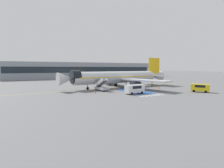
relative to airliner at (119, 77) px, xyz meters
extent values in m
plane|color=slate|center=(-0.58, -0.30, -3.48)|extent=(600.00, 600.00, 0.00)
cube|color=gold|center=(-0.67, -0.08, -3.48)|extent=(74.74, 9.04, 0.01)
cube|color=#2856A8|center=(-0.67, -10.76, -3.48)|extent=(6.42, 12.81, 0.01)
cube|color=silver|center=(-4.27, -18.51, -3.48)|extent=(0.44, 3.60, 0.01)
cube|color=silver|center=(-3.07, -18.51, -3.48)|extent=(0.44, 3.60, 0.01)
cube|color=silver|center=(-1.87, -18.51, -3.48)|extent=(0.44, 3.60, 0.01)
cube|color=silver|center=(-0.67, -18.51, -3.48)|extent=(0.44, 3.60, 0.01)
cube|color=silver|center=(0.53, -18.51, -3.48)|extent=(0.44, 3.60, 0.01)
cube|color=silver|center=(1.73, -18.51, -3.48)|extent=(0.44, 3.60, 0.01)
cylinder|color=silver|center=(-0.67, -0.08, 0.04)|extent=(31.49, 7.63, 3.99)
cone|color=silver|center=(-18.36, -2.17, 0.04)|extent=(4.82, 4.40, 3.91)
cone|color=silver|center=(17.82, 2.11, 0.04)|extent=(6.39, 4.51, 3.83)
cylinder|color=black|center=(-15.39, -1.82, 0.53)|extent=(2.85, 4.28, 4.03)
cube|color=#EAB214|center=(-0.67, -0.08, 0.23)|extent=(29.02, 7.42, 0.24)
cube|color=silver|center=(3.81, -8.81, -0.56)|extent=(9.11, 18.23, 0.44)
cylinder|color=#38383D|center=(1.95, -7.45, -1.93)|extent=(3.13, 2.55, 2.23)
cube|color=silver|center=(1.65, 9.46, -0.56)|extent=(5.17, 17.70, 0.44)
cylinder|color=#38383D|center=(0.16, 7.70, -1.93)|extent=(3.13, 2.55, 2.23)
cube|color=#EAB214|center=(16.92, 2.00, 4.06)|extent=(5.59, 1.01, 6.06)
cube|color=silver|center=(16.78, -1.83, 0.23)|extent=(4.32, 6.76, 0.24)
cube|color=silver|center=(15.89, 5.70, 0.23)|extent=(4.32, 6.76, 0.24)
cylinder|color=#38383D|center=(-11.53, -1.36, -1.71)|extent=(0.20, 0.20, 2.70)
cylinder|color=black|center=(-11.53, -1.36, -3.06)|extent=(0.87, 0.38, 0.84)
cylinder|color=#38383D|center=(1.27, -2.97, -1.75)|extent=(0.24, 0.24, 2.37)
cylinder|color=black|center=(1.27, -2.97, -2.93)|extent=(1.16, 0.73, 1.10)
cylinder|color=#38383D|center=(0.54, 3.18, -1.75)|extent=(0.24, 0.24, 2.37)
cylinder|color=black|center=(0.54, 3.18, -2.93)|extent=(1.16, 0.73, 1.10)
cube|color=#ADB2BA|center=(-8.66, -5.65, -2.78)|extent=(2.75, 5.03, 0.70)
cylinder|color=black|center=(-9.79, -4.09, -3.13)|extent=(0.30, 0.72, 0.70)
cylinder|color=black|center=(-7.93, -3.87, -3.13)|extent=(0.30, 0.72, 0.70)
cylinder|color=black|center=(-9.39, -7.43, -3.13)|extent=(0.30, 0.72, 0.70)
cylinder|color=black|center=(-7.53, -7.21, -3.13)|extent=(0.30, 0.72, 0.70)
cube|color=#4C4C51|center=(-8.66, -5.65, -1.42)|extent=(1.91, 4.29, 2.16)
cube|color=#4C4C51|center=(-8.93, -3.39, -0.41)|extent=(1.77, 1.29, 0.12)
cube|color=silver|center=(-9.42, -5.74, -0.95)|extent=(0.59, 4.48, 2.87)
cube|color=silver|center=(-7.90, -5.56, -0.95)|extent=(0.59, 4.48, 2.87)
cube|color=#38383D|center=(5.47, 20.25, -2.70)|extent=(3.57, 9.98, 0.60)
cube|color=silver|center=(4.94, 25.00, -2.20)|extent=(2.60, 2.42, 1.60)
cube|color=black|center=(4.82, 26.08, -1.88)|extent=(1.99, 0.26, 0.70)
cylinder|color=#B7BCC4|center=(5.51, 19.82, -1.35)|extent=(2.84, 6.92, 2.11)
cylinder|color=gold|center=(5.51, 19.82, -1.35)|extent=(2.17, 0.59, 2.15)
cylinder|color=black|center=(3.80, 24.43, -3.00)|extent=(0.38, 0.99, 0.96)
cylinder|color=black|center=(6.16, 24.70, -3.00)|extent=(0.38, 0.99, 0.96)
cylinder|color=black|center=(4.35, 19.58, -3.00)|extent=(0.38, 0.99, 0.96)
cylinder|color=black|center=(6.71, 19.84, -3.00)|extent=(0.38, 0.99, 0.96)
cylinder|color=black|center=(4.65, 16.89, -3.00)|extent=(0.38, 0.99, 0.96)
cylinder|color=black|center=(7.01, 17.15, -3.00)|extent=(0.38, 0.99, 0.96)
cube|color=yellow|center=(14.62, -20.33, -2.22)|extent=(4.19, 4.86, 1.90)
cube|color=black|center=(14.62, -20.33, -1.80)|extent=(3.01, 3.17, 0.68)
cylinder|color=black|center=(13.09, -19.64, -3.16)|extent=(0.53, 0.64, 0.64)
cylinder|color=black|center=(14.47, -18.66, -3.16)|extent=(0.53, 0.64, 0.64)
cylinder|color=black|center=(14.76, -22.00, -3.16)|extent=(0.53, 0.64, 0.64)
cylinder|color=black|center=(16.14, -21.02, -3.16)|extent=(0.53, 0.64, 0.64)
cube|color=silver|center=(-3.41, -15.20, -2.15)|extent=(5.41, 2.34, 2.02)
cube|color=black|center=(-3.41, -15.20, -1.71)|extent=(3.06, 2.14, 0.73)
cylinder|color=black|center=(-4.95, -16.20, -3.16)|extent=(0.66, 0.26, 0.64)
cylinder|color=black|center=(-5.12, -14.51, -3.16)|extent=(0.66, 0.26, 0.64)
cylinder|color=black|center=(-1.71, -15.88, -3.16)|extent=(0.66, 0.26, 0.64)
cylinder|color=black|center=(-1.87, -14.20, -3.16)|extent=(0.66, 0.26, 0.64)
cylinder|color=#2D2D33|center=(11.68, -3.55, -3.03)|extent=(0.14, 0.14, 0.91)
cylinder|color=#2D2D33|center=(11.52, -3.51, -3.03)|extent=(0.14, 0.14, 0.91)
cube|color=yellow|center=(11.60, -3.53, -2.21)|extent=(0.46, 0.31, 0.72)
cube|color=silver|center=(11.60, -3.53, -2.21)|extent=(0.47, 0.32, 0.06)
sphere|color=beige|center=(11.60, -3.53, -1.73)|extent=(0.25, 0.25, 0.25)
cylinder|color=black|center=(6.17, -4.58, -3.08)|extent=(0.14, 0.14, 0.81)
cylinder|color=black|center=(6.31, -4.67, -3.08)|extent=(0.14, 0.14, 0.81)
cube|color=yellow|center=(6.24, -4.62, -2.35)|extent=(0.47, 0.42, 0.64)
cube|color=silver|center=(6.24, -4.62, -2.35)|extent=(0.49, 0.43, 0.06)
sphere|color=beige|center=(6.24, -4.62, -1.92)|extent=(0.22, 0.22, 0.22)
cylinder|color=#2D2D33|center=(3.00, -2.92, -3.08)|extent=(0.14, 0.14, 0.81)
cylinder|color=#2D2D33|center=(3.16, -2.95, -3.08)|extent=(0.14, 0.14, 0.81)
cube|color=orange|center=(3.08, -2.94, -2.35)|extent=(0.45, 0.29, 0.64)
cube|color=silver|center=(3.08, -2.94, -2.35)|extent=(0.46, 0.30, 0.06)
sphere|color=brown|center=(3.08, -2.94, -1.92)|extent=(0.22, 0.22, 0.22)
cone|color=orange|center=(10.71, -8.21, -3.15)|extent=(0.60, 0.60, 0.66)
cylinder|color=white|center=(10.71, -8.21, -3.12)|extent=(0.33, 0.33, 0.08)
cone|color=orange|center=(-4.54, -6.43, -3.16)|extent=(0.58, 0.58, 0.64)
cylinder|color=white|center=(-4.54, -6.43, -3.13)|extent=(0.32, 0.32, 0.08)
cone|color=orange|center=(-12.20, -9.78, -3.20)|extent=(0.51, 0.51, 0.57)
cylinder|color=white|center=(-12.20, -9.78, -3.17)|extent=(0.28, 0.28, 0.07)
cube|color=#89939E|center=(6.87, 61.37, 1.66)|extent=(98.29, 12.00, 10.29)
cube|color=#19232D|center=(6.87, 55.32, 2.18)|extent=(94.36, 0.10, 3.60)
camera|label=1|loc=(-28.24, -52.57, 3.09)|focal=28.00mm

